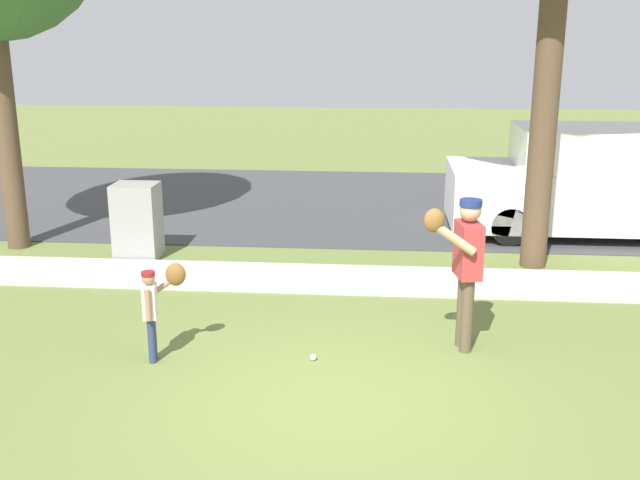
{
  "coord_description": "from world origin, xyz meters",
  "views": [
    {
      "loc": [
        0.45,
        -6.77,
        3.58
      ],
      "look_at": [
        -0.31,
        2.24,
        1.0
      ],
      "focal_mm": 42.44,
      "sensor_mm": 36.0,
      "label": 1
    }
  ],
  "objects_px": {
    "parked_van_white": "(595,184)",
    "baseball": "(313,357)",
    "person_adult": "(465,258)",
    "person_child": "(157,300)",
    "utility_cabinet": "(137,221)"
  },
  "relations": [
    {
      "from": "person_child",
      "to": "parked_van_white",
      "type": "relative_size",
      "value": 0.21
    },
    {
      "from": "person_adult",
      "to": "person_child",
      "type": "distance_m",
      "value": 3.41
    },
    {
      "from": "parked_van_white",
      "to": "baseball",
      "type": "bearing_deg",
      "value": 51.96
    },
    {
      "from": "person_adult",
      "to": "parked_van_white",
      "type": "bearing_deg",
      "value": -128.28
    },
    {
      "from": "parked_van_white",
      "to": "person_child",
      "type": "bearing_deg",
      "value": 43.2
    },
    {
      "from": "person_adult",
      "to": "utility_cabinet",
      "type": "xyz_separation_m",
      "value": [
        -4.78,
        3.19,
        -0.5
      ]
    },
    {
      "from": "person_child",
      "to": "person_adult",
      "type": "bearing_deg",
      "value": -0.88
    },
    {
      "from": "person_adult",
      "to": "parked_van_white",
      "type": "height_order",
      "value": "parked_van_white"
    },
    {
      "from": "baseball",
      "to": "utility_cabinet",
      "type": "height_order",
      "value": "utility_cabinet"
    },
    {
      "from": "person_child",
      "to": "baseball",
      "type": "relative_size",
      "value": 14.52
    },
    {
      "from": "person_child",
      "to": "parked_van_white",
      "type": "distance_m",
      "value": 8.38
    },
    {
      "from": "utility_cabinet",
      "to": "parked_van_white",
      "type": "height_order",
      "value": "parked_van_white"
    },
    {
      "from": "baseball",
      "to": "utility_cabinet",
      "type": "distance_m",
      "value": 4.83
    },
    {
      "from": "utility_cabinet",
      "to": "parked_van_white",
      "type": "xyz_separation_m",
      "value": [
        7.54,
        2.0,
        0.31
      ]
    },
    {
      "from": "baseball",
      "to": "utility_cabinet",
      "type": "xyz_separation_m",
      "value": [
        -3.13,
        3.64,
        0.56
      ]
    }
  ]
}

